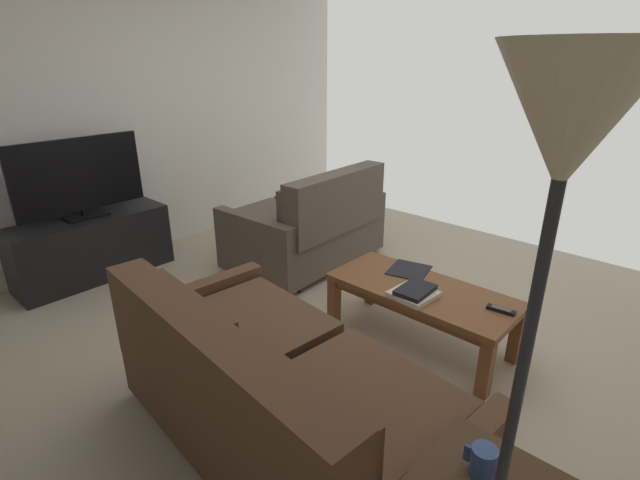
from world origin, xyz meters
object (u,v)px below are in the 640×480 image
at_px(book_stack, 414,292).
at_px(loose_magazine, 409,270).
at_px(flat_tv, 79,177).
at_px(loveseat_near, 310,225).
at_px(coffee_mug, 483,462).
at_px(tv_remote, 501,310).
at_px(floor_lamp, 554,204).
at_px(sofa_main, 274,394).
at_px(coffee_table, 421,297).
at_px(tv_stand, 93,247).

xyz_separation_m(book_stack, loose_magazine, (0.22, -0.30, -0.02)).
xyz_separation_m(flat_tv, loose_magazine, (-2.37, -1.17, -0.47)).
xyz_separation_m(loveseat_near, flat_tv, (1.17, 1.44, 0.51)).
height_order(coffee_mug, tv_remote, coffee_mug).
height_order(floor_lamp, book_stack, floor_lamp).
relative_size(sofa_main, flat_tv, 1.83).
relative_size(sofa_main, loveseat_near, 1.36).
distance_m(coffee_table, tv_stand, 2.76).
distance_m(flat_tv, tv_remote, 3.27).
distance_m(coffee_table, book_stack, 0.16).
bearing_deg(floor_lamp, book_stack, -51.99).
distance_m(coffee_table, coffee_mug, 1.62).
xyz_separation_m(sofa_main, loose_magazine, (0.20, -1.44, 0.06)).
relative_size(coffee_table, floor_lamp, 0.65).
relative_size(book_stack, loose_magazine, 1.00).
height_order(floor_lamp, tv_remote, floor_lamp).
xyz_separation_m(sofa_main, tv_remote, (-0.50, -1.32, 0.06)).
distance_m(floor_lamp, book_stack, 2.02).
bearing_deg(flat_tv, coffee_table, -158.68).
height_order(tv_stand, flat_tv, flat_tv).
distance_m(sofa_main, coffee_table, 1.27).
bearing_deg(tv_stand, loveseat_near, -129.17).
distance_m(sofa_main, flat_tv, 2.63).
bearing_deg(tv_stand, loose_magazine, -153.84).
bearing_deg(coffee_table, sofa_main, 89.74).
height_order(floor_lamp, coffee_mug, floor_lamp).
relative_size(loveseat_near, floor_lamp, 0.75).
relative_size(floor_lamp, tv_stand, 1.46).
relative_size(loveseat_near, coffee_mug, 13.33).
relative_size(sofa_main, tv_stand, 1.48).
xyz_separation_m(floor_lamp, coffee_mug, (0.11, -0.19, -0.88)).
height_order(sofa_main, tv_remote, sofa_main).
distance_m(tv_stand, loose_magazine, 2.65).
bearing_deg(loveseat_near, sofa_main, 129.29).
relative_size(floor_lamp, book_stack, 6.71).
bearing_deg(book_stack, flat_tv, 18.57).
bearing_deg(coffee_mug, tv_remote, -70.77).
height_order(tv_stand, loose_magazine, tv_stand).
xyz_separation_m(coffee_table, loose_magazine, (0.20, -0.16, 0.07)).
distance_m(floor_lamp, loose_magazine, 2.35).
distance_m(floor_lamp, coffee_mug, 0.91).
height_order(tv_remote, loose_magazine, tv_remote).
xyz_separation_m(sofa_main, flat_tv, (2.57, -0.27, 0.53)).
distance_m(loveseat_near, book_stack, 1.53).
height_order(coffee_mug, loose_magazine, coffee_mug).
bearing_deg(tv_remote, loveseat_near, -11.49).
distance_m(flat_tv, book_stack, 2.77).
bearing_deg(loose_magazine, sofa_main, -96.04).
bearing_deg(loveseat_near, book_stack, 158.28).
xyz_separation_m(floor_lamp, loose_magazine, (1.26, -1.63, -1.12)).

